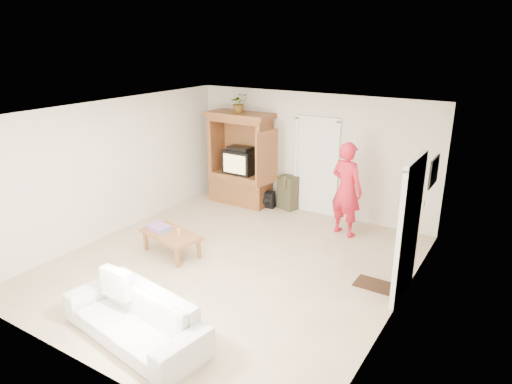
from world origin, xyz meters
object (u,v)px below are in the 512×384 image
man (346,189)px  sofa (135,318)px  coffee_table (171,236)px  armoire (241,165)px

man → sofa: bearing=93.0°
man → coffee_table: 3.40m
sofa → coffee_table: sofa is taller
coffee_table → sofa: bearing=-47.3°
armoire → sofa: bearing=-71.3°
armoire → sofa: size_ratio=1.00×
coffee_table → man: bearing=59.0°
armoire → coffee_table: size_ratio=1.76×
sofa → armoire: bearing=117.4°
sofa → coffee_table: (-1.24, 2.07, 0.05)m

